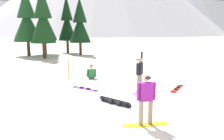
# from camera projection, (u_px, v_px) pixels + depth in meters

# --- Properties ---
(ground_plane) EXTENTS (800.00, 800.00, 0.00)m
(ground_plane) POSITION_uv_depth(u_px,v_px,m) (100.00, 125.00, 7.12)
(ground_plane) COLOR white
(snowboarder_foreground) EXTENTS (1.54, 0.63, 1.71)m
(snowboarder_foreground) POSITION_uv_depth(u_px,v_px,m) (146.00, 98.00, 6.99)
(snowboarder_foreground) COLOR yellow
(snowboarder_foreground) RESTS_ON ground_plane
(snowboarder_midground) EXTENTS (1.37, 1.24, 2.00)m
(snowboarder_midground) POSITION_uv_depth(u_px,v_px,m) (140.00, 73.00, 11.05)
(snowboarder_midground) COLOR pink
(snowboarder_midground) RESTS_ON ground_plane
(snowboarder_background) EXTENTS (0.63, 1.85, 0.94)m
(snowboarder_background) POSITION_uv_depth(u_px,v_px,m) (91.00, 73.00, 14.23)
(snowboarder_background) COLOR #4C4C51
(snowboarder_background) RESTS_ON ground_plane
(loose_snowboard_near_left) EXTENTS (0.86, 1.52, 0.26)m
(loose_snowboard_near_left) POSITION_uv_depth(u_px,v_px,m) (115.00, 102.00, 9.11)
(loose_snowboard_near_left) COLOR black
(loose_snowboard_near_left) RESTS_ON ground_plane
(loose_snowboard_far_spare) EXTENTS (1.73, 1.38, 0.09)m
(loose_snowboard_far_spare) POSITION_uv_depth(u_px,v_px,m) (177.00, 88.00, 11.63)
(loose_snowboard_far_spare) COLOR red
(loose_snowboard_far_spare) RESTS_ON ground_plane
(loose_snowboard_near_right) EXTENTS (1.24, 1.63, 0.09)m
(loose_snowboard_near_right) POSITION_uv_depth(u_px,v_px,m) (85.00, 89.00, 11.58)
(loose_snowboard_near_right) COLOR #993FD8
(loose_snowboard_near_right) RESTS_ON ground_plane
(trail_marker_pole) EXTENTS (0.06, 0.06, 1.40)m
(trail_marker_pole) POSITION_uv_depth(u_px,v_px,m) (69.00, 70.00, 13.28)
(trail_marker_pole) COLOR orange
(trail_marker_pole) RESTS_ON ground_plane
(pine_tree_twin) EXTENTS (3.39, 3.39, 8.02)m
(pine_tree_twin) POSITION_uv_depth(u_px,v_px,m) (27.00, 20.00, 26.17)
(pine_tree_twin) COLOR #472D19
(pine_tree_twin) RESTS_ON ground_plane
(pine_tree_slender) EXTENTS (2.78, 2.78, 7.18)m
(pine_tree_slender) POSITION_uv_depth(u_px,v_px,m) (80.00, 24.00, 27.49)
(pine_tree_slender) COLOR #472D19
(pine_tree_slender) RESTS_ON ground_plane
(pine_tree_short) EXTENTS (2.81, 2.81, 7.76)m
(pine_tree_short) POSITION_uv_depth(u_px,v_px,m) (42.00, 20.00, 23.84)
(pine_tree_short) COLOR #472D19
(pine_tree_short) RESTS_ON ground_plane
(pine_tree_tall) EXTENTS (2.52, 2.52, 7.82)m
(pine_tree_tall) POSITION_uv_depth(u_px,v_px,m) (67.00, 22.00, 30.02)
(pine_tree_tall) COLOR #472D19
(pine_tree_tall) RESTS_ON ground_plane
(pine_tree_leaning) EXTENTS (3.25, 3.25, 8.26)m
(pine_tree_leaning) POSITION_uv_depth(u_px,v_px,m) (44.00, 19.00, 27.88)
(pine_tree_leaning) COLOR #472D19
(pine_tree_leaning) RESTS_ON ground_plane
(peak_west_ridge) EXTENTS (143.86, 143.86, 58.30)m
(peak_west_ridge) POSITION_uv_depth(u_px,v_px,m) (17.00, 4.00, 226.08)
(peak_west_ridge) COLOR #8C93A3
(peak_west_ridge) RESTS_ON ground_plane
(peak_north_spur) EXTENTS (137.44, 137.44, 60.84)m
(peak_north_spur) POSITION_uv_depth(u_px,v_px,m) (188.00, 2.00, 218.60)
(peak_north_spur) COLOR #8C93A3
(peak_north_spur) RESTS_ON ground_plane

